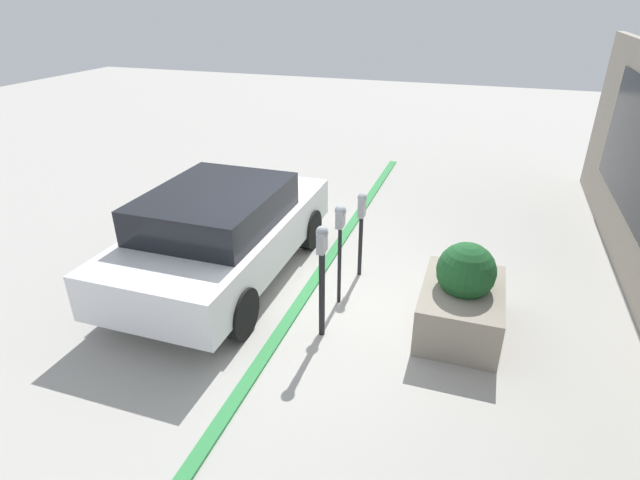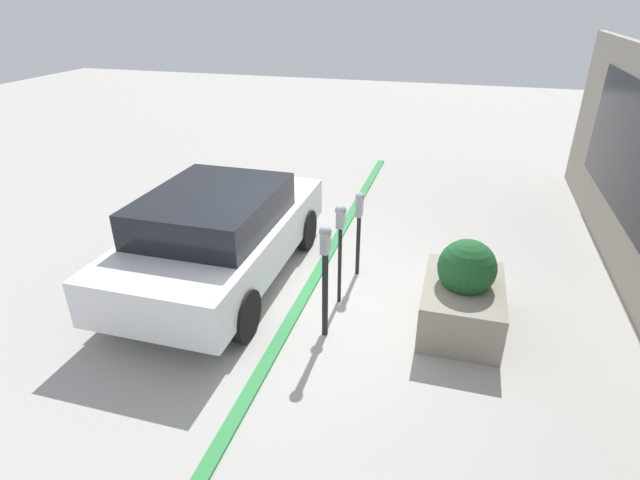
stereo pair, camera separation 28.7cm
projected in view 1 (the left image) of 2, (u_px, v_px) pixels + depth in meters
ground_plane at (311, 296)px, 7.35m from camera, size 40.00×40.00×0.00m
curb_strip at (306, 294)px, 7.37m from camera, size 13.50×0.16×0.04m
parking_meter_nearest at (322, 266)px, 6.09m from camera, size 0.18×0.15×1.56m
parking_meter_second at (340, 231)px, 6.72m from camera, size 0.18×0.16×1.51m
parking_meter_middle at (361, 219)px, 7.50m from camera, size 0.17×0.14×1.38m
planter_box at (462, 298)px, 6.42m from camera, size 1.49×1.02×1.26m
parked_car_front at (222, 231)px, 7.52m from camera, size 4.28×2.03×1.49m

